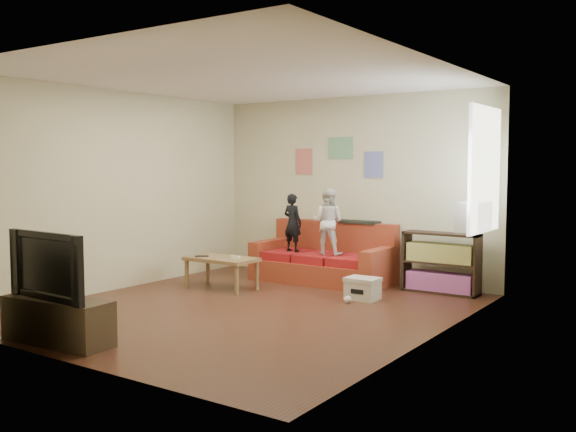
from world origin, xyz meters
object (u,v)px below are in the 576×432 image
Objects in this scene: child_a at (293,223)px; television at (56,265)px; bookshelf at (441,266)px; sofa at (325,261)px; child_b at (328,222)px; coffee_table at (221,262)px; tv_stand at (58,321)px; file_box at (363,288)px.

television is (0.04, -4.07, -0.09)m from child_a.
television is at bearing -115.93° from bookshelf.
child_a is at bearing -159.50° from sofa.
sofa reaches higher than bookshelf.
child_b reaches higher than child_a.
coffee_table is (-0.41, -1.13, -0.47)m from child_a.
child_a is at bearing 85.95° from tv_stand.
television is (-0.41, -4.24, 0.46)m from sofa.
tv_stand is at bearing 0.00° from television.
coffee_table is at bearing 101.44° from television.
coffee_table is 2.98m from tv_stand.
child_a is at bearing 156.08° from file_box.
child_b is (0.60, 0.00, 0.05)m from child_a.
tv_stand is 0.54m from television.
sofa reaches higher than coffee_table.
television reaches higher than sofa.
coffee_table reaches higher than tv_stand.
child_b is 4.11m from television.
coffee_table is 2.95m from bookshelf.
bookshelf is at bearing 56.04° from file_box.
sofa is at bearing -153.89° from child_a.
sofa is 1.81× the size of television.
child_a is 0.90× the size of child_b.
child_b is at bearing 84.92° from television.
bookshelf is 1.19m from file_box.
child_a is 1.30m from coffee_table.
child_a reaches higher than file_box.
bookshelf is 0.87× the size of tv_stand.
child_b is 4.17m from tv_stand.
child_a is at bearing -172.09° from bookshelf.
tv_stand is at bearing -81.30° from coffee_table.
child_b reaches higher than coffee_table.
coffee_table is 2.39× the size of file_box.
tv_stand is at bearing -115.93° from bookshelf.
television is (-0.56, -4.07, -0.14)m from child_b.
child_b is 2.31× the size of file_box.
child_a reaches higher than television.
sofa is 1.74× the size of tv_stand.
bookshelf is (1.57, 0.30, -0.54)m from child_b.
child_b is at bearing 48.35° from coffee_table.
child_b is 1.68m from bookshelf.
child_b is 0.85× the size of television.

